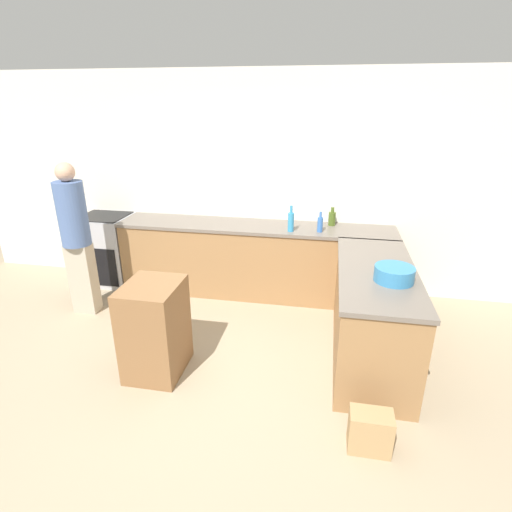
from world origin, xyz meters
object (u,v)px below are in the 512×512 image
object	(u,v)px
water_bottle_blue	(320,224)
person_by_range	(76,234)
mixing_bowl	(394,274)
olive_oil_bottle	(332,218)
island_table	(155,329)
range_oven	(108,249)
paper_bag	(370,431)
dish_soap_bottle	(291,221)

from	to	relation	value
water_bottle_blue	person_by_range	distance (m)	2.75
mixing_bowl	water_bottle_blue	size ratio (longest dim) A/B	1.39
olive_oil_bottle	island_table	bearing A→B (deg)	-128.40
range_oven	water_bottle_blue	size ratio (longest dim) A/B	3.90
olive_oil_bottle	water_bottle_blue	size ratio (longest dim) A/B	0.94
range_oven	person_by_range	distance (m)	0.98
island_table	paper_bag	size ratio (longest dim) A/B	2.80
dish_soap_bottle	person_by_range	size ratio (longest dim) A/B	0.18
dish_soap_bottle	mixing_bowl	bearing A→B (deg)	-50.40
olive_oil_bottle	mixing_bowl	bearing A→B (deg)	-70.96
range_oven	person_by_range	size ratio (longest dim) A/B	0.53
olive_oil_bottle	person_by_range	bearing A→B (deg)	-160.36
mixing_bowl	person_by_range	distance (m)	3.36
olive_oil_bottle	paper_bag	distance (m)	2.63
island_table	dish_soap_bottle	distance (m)	1.97
mixing_bowl	paper_bag	distance (m)	1.26
island_table	dish_soap_bottle	world-z (taller)	dish_soap_bottle
range_oven	island_table	size ratio (longest dim) A/B	1.07
mixing_bowl	island_table	bearing A→B (deg)	-170.07
water_bottle_blue	mixing_bowl	bearing A→B (deg)	-62.01
island_table	paper_bag	bearing A→B (deg)	-17.24
island_table	water_bottle_blue	size ratio (longest dim) A/B	3.64
mixing_bowl	person_by_range	size ratio (longest dim) A/B	0.19
island_table	olive_oil_bottle	size ratio (longest dim) A/B	3.86
dish_soap_bottle	olive_oil_bottle	bearing A→B (deg)	35.55
island_table	person_by_range	bearing A→B (deg)	145.04
person_by_range	water_bottle_blue	bearing A→B (deg)	14.88
island_table	olive_oil_bottle	bearing A→B (deg)	51.60
person_by_range	paper_bag	size ratio (longest dim) A/B	5.61
range_oven	water_bottle_blue	distance (m)	2.87
person_by_range	paper_bag	distance (m)	3.56
dish_soap_bottle	paper_bag	xyz separation A→B (m)	(0.82, -2.14, -0.88)
olive_oil_bottle	water_bottle_blue	xyz separation A→B (m)	(-0.13, -0.29, 0.01)
range_oven	mixing_bowl	xyz separation A→B (m)	(3.48, -1.38, 0.52)
island_table	person_by_range	size ratio (longest dim) A/B	0.50
dish_soap_bottle	olive_oil_bottle	distance (m)	0.57
paper_bag	olive_oil_bottle	bearing A→B (deg)	98.05
paper_bag	dish_soap_bottle	bearing A→B (deg)	110.89
dish_soap_bottle	person_by_range	world-z (taller)	person_by_range
mixing_bowl	paper_bag	world-z (taller)	mixing_bowl
mixing_bowl	paper_bag	xyz separation A→B (m)	(-0.18, -0.93, -0.83)
island_table	mixing_bowl	size ratio (longest dim) A/B	2.62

